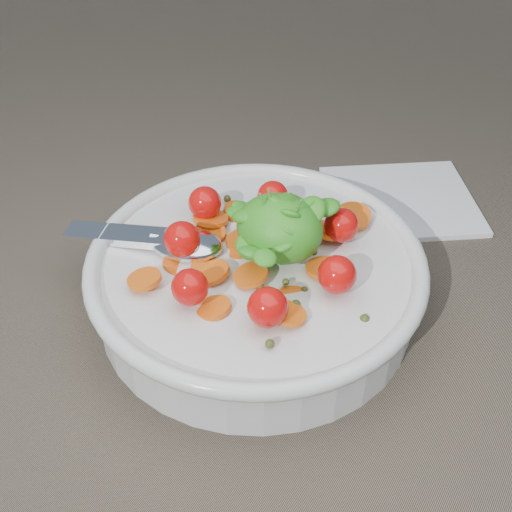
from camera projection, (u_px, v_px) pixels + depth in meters
The scene contains 3 objects.
ground at pixel (293, 294), 0.58m from camera, with size 6.00×6.00×0.00m, color brown.
bowl at pixel (256, 276), 0.55m from camera, with size 0.31×0.29×0.12m.
napkin at pixel (400, 200), 0.68m from camera, with size 0.15×0.13×0.01m, color white.
Camera 1 is at (0.19, -0.37, 0.40)m, focal length 45.00 mm.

